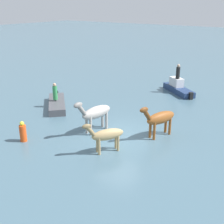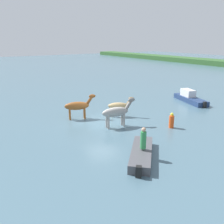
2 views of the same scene
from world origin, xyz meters
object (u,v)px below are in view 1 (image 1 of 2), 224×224
object	(u,v)px
horse_pinto_flank	(160,118)
person_watcher_seated	(178,72)
boat_skiff_near	(57,105)
person_boatman_standing	(55,92)
boat_tender_starboard	(178,89)
horse_mid_herd	(95,113)
buoy_channel_marker	(23,132)
horse_dun_straggler	(106,135)

from	to	relation	value
horse_pinto_flank	person_watcher_seated	distance (m)	8.84
boat_skiff_near	person_boatman_standing	bearing A→B (deg)	-75.27
boat_skiff_near	boat_tender_starboard	bearing A→B (deg)	99.71
horse_pinto_flank	person_boatman_standing	size ratio (longest dim) A/B	2.10
horse_pinto_flank	boat_tender_starboard	bearing A→B (deg)	-144.35
person_boatman_standing	horse_mid_herd	bearing A→B (deg)	161.56
buoy_channel_marker	horse_pinto_flank	bearing A→B (deg)	-140.21
horse_mid_herd	buoy_channel_marker	world-z (taller)	horse_mid_herd
horse_pinto_flank	person_watcher_seated	xyz separation A→B (m)	(2.59, -8.43, 0.62)
buoy_channel_marker	boat_tender_starboard	bearing A→B (deg)	-103.50
horse_dun_straggler	boat_skiff_near	bearing A→B (deg)	-84.79
boat_skiff_near	buoy_channel_marker	size ratio (longest dim) A/B	3.11
horse_mid_herd	boat_skiff_near	distance (m)	5.21
person_boatman_standing	boat_tender_starboard	bearing A→B (deg)	-124.11
horse_pinto_flank	boat_skiff_near	size ratio (longest dim) A/B	0.71
horse_pinto_flank	person_boatman_standing	distance (m)	8.13
horse_mid_herd	person_watcher_seated	distance (m)	9.96
boat_skiff_near	person_watcher_seated	size ratio (longest dim) A/B	2.98
buoy_channel_marker	horse_mid_herd	bearing A→B (deg)	-126.50
horse_mid_herd	person_boatman_standing	xyz separation A→B (m)	(4.87, -1.62, -0.02)
boat_skiff_near	buoy_channel_marker	distance (m)	5.49
person_watcher_seated	horse_dun_straggler	bearing A→B (deg)	96.24
person_boatman_standing	person_watcher_seated	xyz separation A→B (m)	(-5.55, -8.30, 0.59)
person_watcher_seated	horse_mid_herd	bearing A→B (deg)	86.08
horse_pinto_flank	horse_dun_straggler	distance (m)	3.37
horse_mid_herd	horse_pinto_flank	distance (m)	3.59
horse_dun_straggler	buoy_channel_marker	world-z (taller)	horse_dun_straggler
horse_mid_herd	buoy_channel_marker	size ratio (longest dim) A/B	2.35
boat_tender_starboard	person_boatman_standing	world-z (taller)	person_boatman_standing
person_boatman_standing	buoy_channel_marker	xyz separation A→B (m)	(-2.49, 4.83, -0.60)
boat_skiff_near	boat_tender_starboard	xyz separation A→B (m)	(-5.62, -8.28, 0.14)
horse_dun_straggler	buoy_channel_marker	xyz separation A→B (m)	(4.32, 1.61, -0.41)
boat_skiff_near	horse_mid_herd	bearing A→B (deg)	24.62
buoy_channel_marker	boat_skiff_near	bearing A→B (deg)	-63.37
person_boatman_standing	person_watcher_seated	distance (m)	10.00
horse_pinto_flank	person_watcher_seated	size ratio (longest dim) A/B	2.10
boat_skiff_near	person_boatman_standing	distance (m)	0.96
horse_dun_straggler	person_watcher_seated	bearing A→B (deg)	-142.63
boat_tender_starboard	person_watcher_seated	bearing A→B (deg)	61.83
horse_dun_straggler	person_watcher_seated	distance (m)	11.62
horse_dun_straggler	boat_skiff_near	distance (m)	7.57
horse_mid_herd	person_boatman_standing	size ratio (longest dim) A/B	2.25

